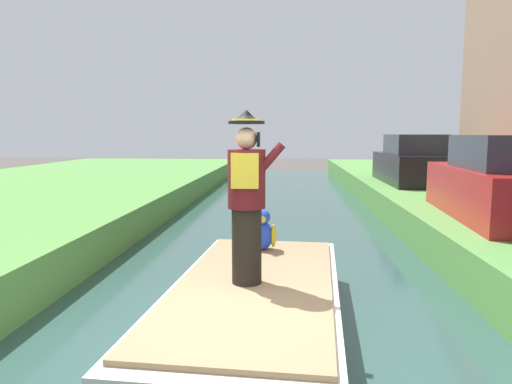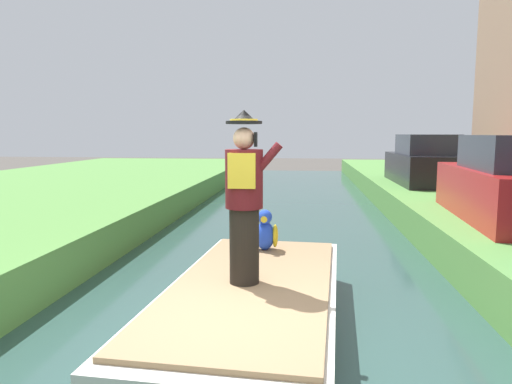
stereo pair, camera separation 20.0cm
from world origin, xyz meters
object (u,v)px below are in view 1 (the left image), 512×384
Objects in this scene: parrot_plush at (263,232)px; parked_car_dark at (412,163)px; person_pirate at (247,198)px; parked_car_red at (502,184)px; boat at (255,308)px.

parrot_plush is 0.14× the size of parked_car_dark.
person_pirate is 0.46× the size of parked_car_dark.
person_pirate is at bearing -93.75° from parrot_plush.
parrot_plush is 0.14× the size of parked_car_red.
boat is at bearing 50.31° from person_pirate.
parked_car_red is (4.29, 3.75, -0.22)m from person_pirate.
parked_car_dark reaches higher than boat.
parked_car_dark is (4.20, 9.83, 1.02)m from boat.
boat is at bearing -138.77° from parked_car_red.
parked_car_red is 6.15m from parked_car_dark.
parrot_plush is at bearing 95.35° from person_pirate.
parrot_plush is (0.10, 1.45, -0.68)m from person_pirate.
person_pirate is 1.60m from parrot_plush.
parked_car_dark is at bearing 90.00° from parked_car_red.
parrot_plush is at bearing 89.46° from boat.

